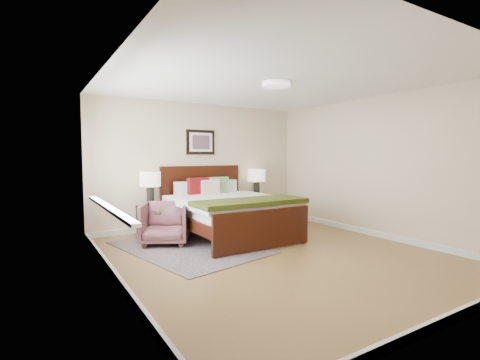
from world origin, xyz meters
The scene contains 18 objects.
floor centered at (0.00, 0.00, 0.00)m, with size 5.00×5.00×0.00m, color olive.
back_wall centered at (0.00, 2.50, 1.25)m, with size 4.50×0.04×2.50m, color beige.
front_wall centered at (0.00, -2.50, 1.25)m, with size 4.50×0.04×2.50m, color beige.
left_wall centered at (-2.25, 0.00, 1.25)m, with size 0.04×5.00×2.50m, color beige.
right_wall centered at (2.25, 0.00, 1.25)m, with size 0.04×5.00×2.50m, color beige.
ceiling centered at (0.00, 0.00, 2.50)m, with size 4.50×5.00×0.02m, color white.
window centered at (-2.20, 0.70, 1.38)m, with size 0.11×2.72×1.32m.
door centered at (-2.23, -1.75, 1.07)m, with size 0.06×1.00×2.18m.
ceil_fixture centered at (0.00, 0.00, 2.47)m, with size 0.44×0.44×0.08m.
bed centered at (-0.03, 1.38, 0.56)m, with size 1.86×2.27×1.22m.
wall_art centered at (-0.03, 2.47, 1.72)m, with size 0.62×0.05×0.50m.
nightstand_left centered at (-1.15, 2.25, 0.42)m, with size 0.45×0.40×0.53m.
nightstand_right centered at (1.21, 2.26, 0.33)m, with size 0.54×0.41×0.54m.
lamp_left centered at (-1.15, 2.27, 0.97)m, with size 0.37×0.37×0.61m.
lamp_right centered at (1.21, 2.27, 0.97)m, with size 0.37×0.37×0.61m.
armchair centered at (-1.17, 1.43, 0.34)m, with size 0.73×0.75×0.69m, color brown.
rug_persian centered at (-0.93, 1.00, 0.01)m, with size 1.68×2.37×0.01m, color #0B153A.
rug_navy centered at (0.90, 1.33, 0.01)m, with size 0.71×1.07×0.01m, color black.
Camera 1 is at (-3.06, -4.00, 1.45)m, focal length 26.00 mm.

